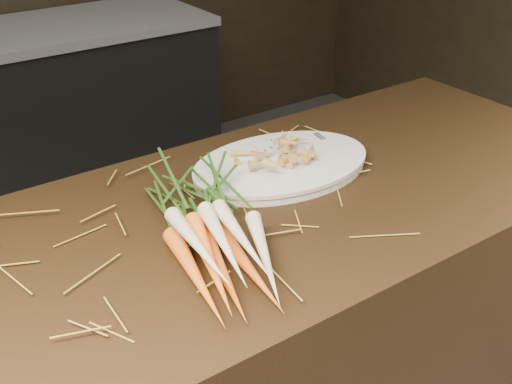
# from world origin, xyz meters

# --- Properties ---
(back_counter) EXTENTS (1.82, 0.62, 0.84)m
(back_counter) POSITION_xyz_m (0.30, 2.18, 0.42)
(back_counter) COLOR black
(back_counter) RESTS_ON ground
(straw_bedding) EXTENTS (1.40, 0.60, 0.02)m
(straw_bedding) POSITION_xyz_m (0.00, 0.30, 0.91)
(straw_bedding) COLOR #A3862D
(straw_bedding) RESTS_ON main_counter
(root_veg_bunch) EXTENTS (0.27, 0.54, 0.10)m
(root_veg_bunch) POSITION_xyz_m (0.15, 0.27, 0.95)
(root_veg_bunch) COLOR orange
(root_veg_bunch) RESTS_ON main_counter
(serving_platter) EXTENTS (0.44, 0.31, 0.02)m
(serving_platter) POSITION_xyz_m (0.44, 0.40, 0.91)
(serving_platter) COLOR white
(serving_platter) RESTS_ON main_counter
(roasted_veg_heap) EXTENTS (0.22, 0.16, 0.05)m
(roasted_veg_heap) POSITION_xyz_m (0.44, 0.40, 0.95)
(roasted_veg_heap) COLOR #B88B3E
(roasted_veg_heap) RESTS_ON serving_platter
(serving_fork) EXTENTS (0.04, 0.16, 0.00)m
(serving_fork) POSITION_xyz_m (0.59, 0.37, 0.92)
(serving_fork) COLOR silver
(serving_fork) RESTS_ON serving_platter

